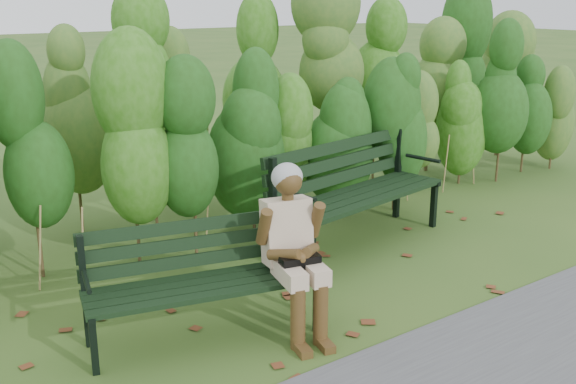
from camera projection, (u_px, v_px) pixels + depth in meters
ground at (313, 292)px, 5.40m from camera, size 80.00×80.00×0.00m
hedge_band at (197, 106)px, 6.49m from camera, size 11.04×1.67×2.42m
leaf_litter at (332, 299)px, 5.26m from camera, size 5.77×2.26×0.01m
bench_left at (200, 271)px, 4.61m from camera, size 1.66×0.88×0.79m
bench_right at (352, 185)px, 6.35m from camera, size 2.00×0.94×0.96m
seated_woman at (293, 240)px, 4.63m from camera, size 0.50×0.74×1.18m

